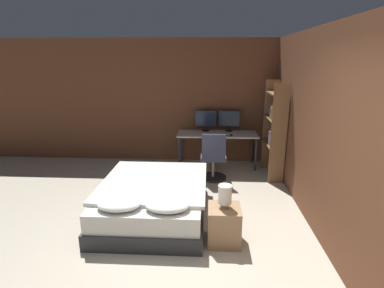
{
  "coord_description": "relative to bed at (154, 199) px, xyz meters",
  "views": [
    {
      "loc": [
        0.28,
        -2.66,
        2.28
      ],
      "look_at": [
        -0.01,
        2.66,
        0.75
      ],
      "focal_mm": 28.0,
      "sensor_mm": 36.0,
      "label": 1
    }
  ],
  "objects": [
    {
      "name": "ground_plane",
      "position": [
        0.51,
        -1.33,
        -0.27
      ],
      "size": [
        20.0,
        20.0,
        0.0
      ],
      "primitive_type": "plane",
      "color": "#B2A893"
    },
    {
      "name": "wall_back",
      "position": [
        0.51,
        2.63,
        1.08
      ],
      "size": [
        12.0,
        0.06,
        2.7
      ],
      "color": "brown",
      "rests_on": "ground_plane"
    },
    {
      "name": "wall_side_right",
      "position": [
        2.27,
        0.17,
        1.08
      ],
      "size": [
        0.06,
        12.0,
        2.7
      ],
      "color": "brown",
      "rests_on": "ground_plane"
    },
    {
      "name": "bed",
      "position": [
        0.0,
        0.0,
        0.0
      ],
      "size": [
        1.53,
        1.9,
        0.61
      ],
      "color": "#2D2D33",
      "rests_on": "ground_plane"
    },
    {
      "name": "nightstand",
      "position": [
        1.01,
        -0.61,
        -0.02
      ],
      "size": [
        0.41,
        0.41,
        0.49
      ],
      "color": "#997551",
      "rests_on": "ground_plane"
    },
    {
      "name": "bedside_lamp",
      "position": [
        1.01,
        -0.61,
        0.4
      ],
      "size": [
        0.17,
        0.17,
        0.3
      ],
      "color": "gray",
      "rests_on": "nightstand"
    },
    {
      "name": "desk",
      "position": [
        0.99,
        2.25,
        0.39
      ],
      "size": [
        1.7,
        0.63,
        0.73
      ],
      "color": "beige",
      "rests_on": "ground_plane"
    },
    {
      "name": "monitor_left",
      "position": [
        0.73,
        2.46,
        0.73
      ],
      "size": [
        0.47,
        0.16,
        0.46
      ],
      "color": "black",
      "rests_on": "desk"
    },
    {
      "name": "monitor_right",
      "position": [
        1.25,
        2.46,
        0.73
      ],
      "size": [
        0.47,
        0.16,
        0.46
      ],
      "color": "black",
      "rests_on": "desk"
    },
    {
      "name": "keyboard",
      "position": [
        0.99,
        2.03,
        0.48
      ],
      "size": [
        0.37,
        0.13,
        0.02
      ],
      "color": "black",
      "rests_on": "desk"
    },
    {
      "name": "computer_mouse",
      "position": [
        1.26,
        2.03,
        0.49
      ],
      "size": [
        0.07,
        0.05,
        0.04
      ],
      "color": "black",
      "rests_on": "desk"
    },
    {
      "name": "office_chair",
      "position": [
        0.9,
        1.46,
        0.13
      ],
      "size": [
        0.52,
        0.52,
        0.95
      ],
      "color": "black",
      "rests_on": "ground_plane"
    },
    {
      "name": "bookshelf",
      "position": [
        2.08,
        1.68,
        0.75
      ],
      "size": [
        0.29,
        0.82,
        1.87
      ],
      "color": "brown",
      "rests_on": "ground_plane"
    }
  ]
}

